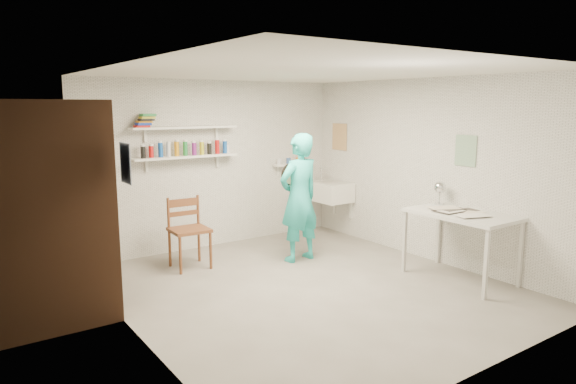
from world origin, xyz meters
TOP-DOWN VIEW (x-y plane):
  - floor at (0.00, 0.00)m, footprint 4.00×4.50m
  - ceiling at (0.00, 0.00)m, footprint 4.00×4.50m
  - wall_back at (0.00, 2.26)m, footprint 4.00×0.02m
  - wall_front at (0.00, -2.26)m, footprint 4.00×0.02m
  - wall_left at (-2.01, 0.00)m, footprint 0.02×4.50m
  - wall_right at (2.01, 0.00)m, footprint 0.02×4.50m
  - doorway_recess at (-1.99, 1.05)m, footprint 0.02×0.90m
  - corridor_box at (-2.70, 1.05)m, footprint 1.40×1.50m
  - door_lintel at (-1.97, 1.05)m, footprint 0.06×1.05m
  - door_jamb_near at (-1.97, 0.55)m, footprint 0.06×0.10m
  - door_jamb_far at (-1.97, 1.55)m, footprint 0.06×0.10m
  - shelf_lower at (-0.50, 2.13)m, footprint 1.50×0.22m
  - shelf_upper at (-0.50, 2.13)m, footprint 1.50×0.22m
  - ledge_shelf at (1.35, 2.17)m, footprint 0.70×0.14m
  - poster_left at (-1.99, 0.05)m, footprint 0.01×0.28m
  - poster_right_a at (1.99, 1.80)m, footprint 0.01×0.34m
  - poster_right_b at (1.99, -0.55)m, footprint 0.01×0.30m
  - belfast_sink at (1.75, 1.70)m, footprint 0.48×0.60m
  - man at (0.55, 0.92)m, footprint 0.65×0.46m
  - wall_clock at (0.57, 1.14)m, footprint 0.31×0.06m
  - wooden_chair at (-0.78, 1.46)m, footprint 0.48×0.46m
  - work_table at (1.64, -0.80)m, footprint 0.73×1.22m
  - desk_lamp at (1.84, -0.31)m, footprint 0.15×0.15m
  - spray_cans at (-0.50, 2.13)m, footprint 1.34×0.06m
  - book_stack at (-1.05, 2.13)m, footprint 0.28×0.14m
  - ledge_pots at (1.35, 2.17)m, footprint 0.48×0.07m
  - papers at (1.64, -0.80)m, footprint 0.30×0.22m

SIDE VIEW (x-z plane):
  - floor at x=0.00m, z-range -0.02..0.00m
  - work_table at x=1.64m, z-range 0.00..0.81m
  - wooden_chair at x=-0.78m, z-range 0.00..0.99m
  - belfast_sink at x=1.75m, z-range 0.55..0.85m
  - papers at x=1.64m, z-range 0.81..0.84m
  - man at x=0.55m, z-range 0.00..1.69m
  - doorway_recess at x=-1.99m, z-range 0.00..2.00m
  - door_jamb_near at x=-1.97m, z-range 0.00..2.00m
  - door_jamb_far at x=-1.97m, z-range 0.00..2.00m
  - desk_lamp at x=1.84m, z-range 0.95..1.11m
  - corridor_box at x=-2.70m, z-range 0.00..2.10m
  - ledge_shelf at x=1.35m, z-range 1.11..1.14m
  - wall_clock at x=0.57m, z-range 0.98..1.28m
  - ledge_pots at x=1.35m, z-range 1.14..1.22m
  - wall_back at x=0.00m, z-range 0.00..2.40m
  - wall_front at x=0.00m, z-range 0.00..2.40m
  - wall_left at x=-2.01m, z-range 0.00..2.40m
  - wall_right at x=2.01m, z-range 0.00..2.40m
  - shelf_lower at x=-0.50m, z-range 1.34..1.36m
  - spray_cans at x=-0.50m, z-range 1.36..1.53m
  - poster_right_b at x=1.99m, z-range 1.31..1.69m
  - poster_left at x=-1.99m, z-range 1.37..1.73m
  - poster_right_a at x=1.99m, z-range 1.34..1.76m
  - shelf_upper at x=-0.50m, z-range 1.74..1.76m
  - book_stack at x=-1.05m, z-range 1.77..1.93m
  - door_lintel at x=-1.97m, z-range 2.00..2.10m
  - ceiling at x=0.00m, z-range 2.40..2.42m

